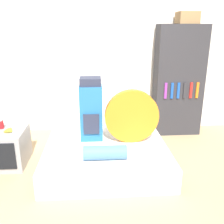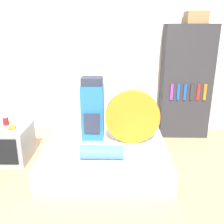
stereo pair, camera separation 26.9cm
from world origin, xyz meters
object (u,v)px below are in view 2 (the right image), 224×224
at_px(cardboard_box, 196,17).
at_px(television, 9,143).
at_px(backpack, 93,109).
at_px(bookshelf, 186,83).
at_px(tent_bag, 132,117).
at_px(canister, 6,121).
at_px(sleeping_roll, 102,152).

bearing_deg(cardboard_box, television, -160.02).
bearing_deg(backpack, bookshelf, 30.07).
relative_size(tent_bag, canister, 5.85).
distance_m(backpack, bookshelf, 1.70).
distance_m(television, bookshelf, 2.89).
bearing_deg(television, backpack, 5.34).
bearing_deg(television, sleeping_roll, -20.69).
height_order(bookshelf, cardboard_box, cardboard_box).
height_order(canister, bookshelf, bookshelf).
bearing_deg(cardboard_box, tent_bag, -134.57).
height_order(sleeping_roll, bookshelf, bookshelf).
relative_size(tent_bag, cardboard_box, 2.27).
bearing_deg(bookshelf, tent_bag, -133.31).
xyz_separation_m(tent_bag, sleeping_roll, (-0.38, -0.47, -0.27)).
height_order(tent_bag, television, tent_bag).
bearing_deg(canister, cardboard_box, 18.13).
bearing_deg(backpack, canister, -178.85).
bearing_deg(bookshelf, sleeping_roll, -131.81).
bearing_deg(canister, sleeping_roll, -23.25).
relative_size(canister, cardboard_box, 0.39).
distance_m(tent_bag, bookshelf, 1.38).
bearing_deg(canister, television, -66.37).
distance_m(tent_bag, cardboard_box, 1.91).
bearing_deg(tent_bag, television, 178.99).
bearing_deg(sleeping_roll, television, 159.31).
xyz_separation_m(television, bookshelf, (2.64, 0.96, 0.67)).
relative_size(canister, bookshelf, 0.07).
bearing_deg(bookshelf, backpack, -149.93).
height_order(backpack, canister, backpack).
distance_m(canister, bookshelf, 2.84).
distance_m(bookshelf, cardboard_box, 1.01).
bearing_deg(sleeping_roll, cardboard_box, 47.25).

